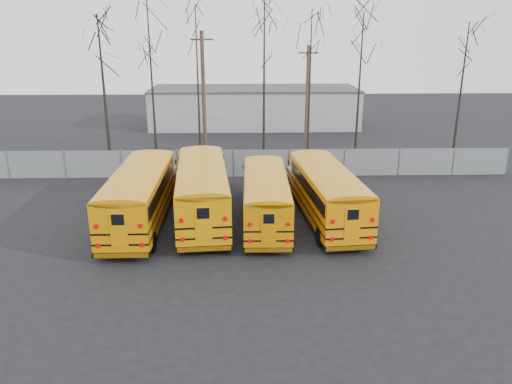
{
  "coord_description": "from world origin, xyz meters",
  "views": [
    {
      "loc": [
        0.63,
        -22.7,
        10.2
      ],
      "look_at": [
        1.37,
        3.48,
        1.6
      ],
      "focal_mm": 35.0,
      "sensor_mm": 36.0,
      "label": 1
    }
  ],
  "objects_px": {
    "bus_b": "(202,187)",
    "utility_pole_right": "(307,100)",
    "utility_pole_left": "(204,94)",
    "bus_a": "(140,192)",
    "bus_d": "(326,189)",
    "bus_c": "(266,194)"
  },
  "relations": [
    {
      "from": "bus_a",
      "to": "bus_d",
      "type": "height_order",
      "value": "bus_a"
    },
    {
      "from": "bus_b",
      "to": "utility_pole_right",
      "type": "distance_m",
      "value": 17.05
    },
    {
      "from": "utility_pole_left",
      "to": "bus_b",
      "type": "bearing_deg",
      "value": -84.99
    },
    {
      "from": "bus_d",
      "to": "utility_pole_right",
      "type": "xyz_separation_m",
      "value": [
        0.77,
        15.33,
        2.81
      ]
    },
    {
      "from": "bus_b",
      "to": "utility_pole_left",
      "type": "relative_size",
      "value": 1.16
    },
    {
      "from": "bus_b",
      "to": "utility_pole_right",
      "type": "relative_size",
      "value": 1.31
    },
    {
      "from": "bus_a",
      "to": "utility_pole_right",
      "type": "distance_m",
      "value": 19.3
    },
    {
      "from": "bus_c",
      "to": "bus_d",
      "type": "height_order",
      "value": "bus_d"
    },
    {
      "from": "bus_b",
      "to": "utility_pole_right",
      "type": "bearing_deg",
      "value": 58.21
    },
    {
      "from": "bus_c",
      "to": "bus_d",
      "type": "relative_size",
      "value": 0.93
    },
    {
      "from": "bus_a",
      "to": "bus_d",
      "type": "bearing_deg",
      "value": 1.7
    },
    {
      "from": "bus_b",
      "to": "utility_pole_left",
      "type": "height_order",
      "value": "utility_pole_left"
    },
    {
      "from": "bus_d",
      "to": "utility_pole_left",
      "type": "bearing_deg",
      "value": 112.59
    },
    {
      "from": "bus_a",
      "to": "bus_b",
      "type": "xyz_separation_m",
      "value": [
        3.3,
        0.67,
        0.04
      ]
    },
    {
      "from": "bus_c",
      "to": "bus_a",
      "type": "bearing_deg",
      "value": -179.22
    },
    {
      "from": "utility_pole_left",
      "to": "utility_pole_right",
      "type": "bearing_deg",
      "value": 6.11
    },
    {
      "from": "bus_a",
      "to": "bus_c",
      "type": "xyz_separation_m",
      "value": [
        6.79,
        -0.01,
        -0.18
      ]
    },
    {
      "from": "bus_c",
      "to": "bus_d",
      "type": "xyz_separation_m",
      "value": [
        3.36,
        0.36,
        0.11
      ]
    },
    {
      "from": "bus_d",
      "to": "utility_pole_right",
      "type": "relative_size",
      "value": 1.24
    },
    {
      "from": "bus_d",
      "to": "utility_pole_right",
      "type": "height_order",
      "value": "utility_pole_right"
    },
    {
      "from": "bus_d",
      "to": "bus_b",
      "type": "bearing_deg",
      "value": 172.25
    },
    {
      "from": "utility_pole_left",
      "to": "bus_a",
      "type": "bearing_deg",
      "value": -97.64
    }
  ]
}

